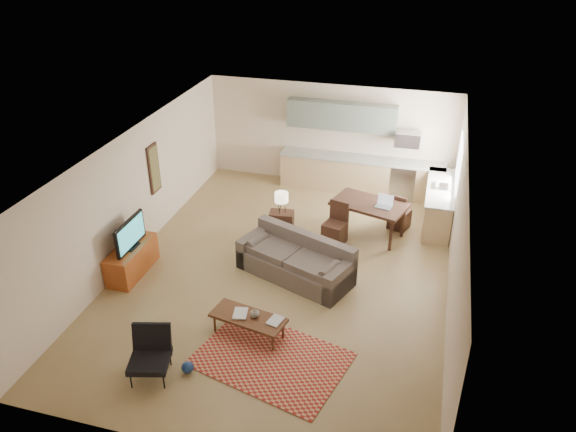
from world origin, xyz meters
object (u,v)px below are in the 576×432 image
(sofa, at_px, (295,258))
(coffee_table, at_px, (248,325))
(dining_table, at_px, (368,219))
(armchair, at_px, (149,357))
(tv_credenza, at_px, (132,260))
(console_table, at_px, (282,224))

(sofa, bearing_deg, coffee_table, -78.34)
(sofa, distance_m, dining_table, 2.35)
(armchair, bearing_deg, coffee_table, 34.88)
(sofa, height_order, tv_credenza, sofa)
(coffee_table, bearing_deg, console_table, 107.51)
(coffee_table, xyz_separation_m, dining_table, (1.50, 3.97, 0.21))
(coffee_table, relative_size, armchair, 1.63)
(console_table, bearing_deg, dining_table, 10.24)
(sofa, relative_size, coffee_table, 1.84)
(dining_table, bearing_deg, tv_credenza, -131.00)
(armchair, relative_size, tv_credenza, 0.61)
(armchair, height_order, console_table, armchair)
(coffee_table, distance_m, armchair, 1.81)
(coffee_table, relative_size, dining_table, 0.82)
(armchair, distance_m, console_table, 4.81)
(coffee_table, xyz_separation_m, tv_credenza, (-2.90, 1.18, 0.11))
(armchair, relative_size, console_table, 1.30)
(armchair, xyz_separation_m, dining_table, (2.66, 5.33, 0.00))
(console_table, height_order, dining_table, dining_table)
(coffee_table, relative_size, console_table, 2.12)
(coffee_table, xyz_separation_m, armchair, (-1.16, -1.36, 0.21))
(tv_credenza, bearing_deg, dining_table, 32.34)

